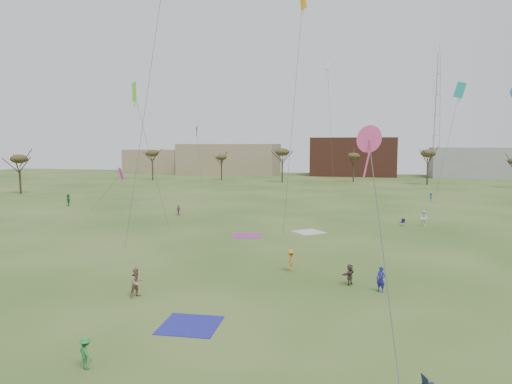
% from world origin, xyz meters
% --- Properties ---
extents(ground, '(260.00, 260.00, 0.00)m').
position_xyz_m(ground, '(0.00, 0.00, 0.00)').
color(ground, '#2A4816').
rests_on(ground, ground).
extents(flyer_near_center, '(1.09, 0.95, 1.46)m').
position_xyz_m(flyer_near_center, '(-1.67, -12.57, 0.73)').
color(flyer_near_center, '#2A7E3B').
rests_on(flyer_near_center, ground).
extents(flyer_near_right, '(0.76, 0.68, 1.75)m').
position_xyz_m(flyer_near_right, '(11.31, 1.72, 0.87)').
color(flyer_near_right, '#202195').
rests_on(flyer_near_right, ground).
extents(spectator_fore_b, '(1.13, 1.20, 1.97)m').
position_xyz_m(spectator_fore_b, '(-4.25, -3.22, 0.98)').
color(spectator_fore_b, '#9D7664').
rests_on(spectator_fore_b, ground).
extents(spectator_fore_c, '(1.08, 1.44, 1.51)m').
position_xyz_m(spectator_fore_c, '(9.18, 2.83, 0.76)').
color(spectator_fore_c, '#504239').
rests_on(spectator_fore_c, ground).
extents(flyer_mid_b, '(0.87, 1.23, 1.73)m').
position_xyz_m(flyer_mid_b, '(4.49, 5.32, 0.87)').
color(flyer_mid_b, '#C17C24').
rests_on(flyer_mid_b, ground).
extents(spectator_mid_d, '(0.43, 0.91, 1.52)m').
position_xyz_m(spectator_mid_d, '(-15.72, 29.72, 0.76)').
color(spectator_mid_d, '#AD4880').
rests_on(spectator_mid_d, ground).
extents(spectator_mid_e, '(1.07, 0.94, 1.86)m').
position_xyz_m(spectator_mid_e, '(16.90, 29.15, 0.93)').
color(spectator_mid_e, white).
rests_on(spectator_mid_e, ground).
extents(flyer_far_a, '(1.56, 1.74, 1.92)m').
position_xyz_m(flyer_far_a, '(-37.18, 34.72, 0.96)').
color(flyer_far_a, '#297C3A').
rests_on(flyer_far_a, ground).
extents(flyer_far_c, '(0.70, 1.03, 1.48)m').
position_xyz_m(flyer_far_c, '(20.75, 55.15, 0.74)').
color(flyer_far_c, '#1D5087').
rests_on(flyer_far_c, ground).
extents(blanket_blue, '(3.37, 3.37, 0.03)m').
position_xyz_m(blanket_blue, '(0.95, -6.83, 0.00)').
color(blanket_blue, '#232598').
rests_on(blanket_blue, ground).
extents(blanket_cream, '(4.26, 4.26, 0.03)m').
position_xyz_m(blanket_cream, '(3.79, 21.74, 0.00)').
color(blanket_cream, beige).
rests_on(blanket_cream, ground).
extents(blanket_plum, '(3.38, 3.38, 0.03)m').
position_xyz_m(blanket_plum, '(-2.55, 18.09, 0.00)').
color(blanket_plum, '#A0318E').
rests_on(blanket_plum, ground).
extents(camp_chair_right, '(0.74, 0.74, 0.87)m').
position_xyz_m(camp_chair_right, '(14.35, 28.62, 0.26)').
color(camp_chair_right, '#141538').
rests_on(camp_chair_right, ground).
extents(kites_aloft, '(54.26, 79.04, 27.67)m').
position_xyz_m(kites_aloft, '(-0.59, 31.92, 21.24)').
color(kites_aloft, '#C623B4').
rests_on(kites_aloft, ground).
extents(tree_line, '(117.44, 49.32, 8.91)m').
position_xyz_m(tree_line, '(-2.85, 79.12, 7.09)').
color(tree_line, '#3A2B1E').
rests_on(tree_line, ground).
extents(building_tan, '(32.00, 14.00, 10.00)m').
position_xyz_m(building_tan, '(-35.00, 115.00, 5.00)').
color(building_tan, '#937F60').
rests_on(building_tan, ground).
extents(building_brick, '(26.00, 16.00, 12.00)m').
position_xyz_m(building_brick, '(5.00, 120.00, 6.00)').
color(building_brick, brown).
rests_on(building_brick, ground).
extents(building_grey, '(24.00, 12.00, 9.00)m').
position_xyz_m(building_grey, '(40.00, 118.00, 4.50)').
color(building_grey, gray).
rests_on(building_grey, ground).
extents(building_tan_west, '(20.00, 12.00, 8.00)m').
position_xyz_m(building_tan_west, '(-65.00, 122.00, 4.00)').
color(building_tan_west, '#937F60').
rests_on(building_tan_west, ground).
extents(radio_tower, '(1.51, 1.72, 41.00)m').
position_xyz_m(radio_tower, '(30.00, 125.00, 19.21)').
color(radio_tower, '#9EA3A8').
rests_on(radio_tower, ground).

